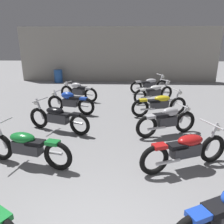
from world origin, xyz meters
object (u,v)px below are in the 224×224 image
motorcycle_left_row_4 (78,91)px  motorcycle_left_row_1 (27,146)px  motorcycle_right_row_4 (154,92)px  motorcycle_right_row_5 (149,84)px  motorcycle_right_row_2 (167,120)px  motorcycle_left_row_3 (70,102)px  motorcycle_left_row_2 (58,117)px  motorcycle_right_row_1 (186,149)px  motorcycle_right_row_3 (160,104)px  oil_drum (58,76)px

motorcycle_left_row_4 → motorcycle_left_row_1: bearing=-90.5°
motorcycle_right_row_4 → motorcycle_right_row_5: bearing=89.7°
motorcycle_right_row_2 → motorcycle_left_row_3: bearing=150.5°
motorcycle_left_row_2 → motorcycle_right_row_1: same height
motorcycle_left_row_3 → motorcycle_right_row_5: motorcycle_right_row_5 is taller
motorcycle_left_row_2 → motorcycle_right_row_3: (3.36, 1.68, 0.00)m
motorcycle_left_row_4 → oil_drum: size_ratio=2.21×
motorcycle_right_row_2 → motorcycle_right_row_4: 3.73m
motorcycle_left_row_3 → motorcycle_left_row_4: (-0.06, 1.91, 0.00)m
motorcycle_right_row_3 → motorcycle_left_row_2: bearing=-153.5°
motorcycle_right_row_1 → motorcycle_right_row_5: same height
motorcycle_left_row_2 → motorcycle_left_row_4: 3.66m
motorcycle_left_row_1 → motorcycle_right_row_3: (3.50, 3.59, 0.00)m
motorcycle_right_row_1 → motorcycle_right_row_4: 5.50m
motorcycle_right_row_4 → oil_drum: bearing=140.8°
motorcycle_left_row_4 → oil_drum: 5.18m
motorcycle_right_row_3 → motorcycle_right_row_5: (0.06, 3.81, 0.00)m
motorcycle_right_row_1 → motorcycle_right_row_3: same height
motorcycle_left_row_3 → motorcycle_right_row_2: (3.31, -1.87, 0.00)m
motorcycle_right_row_2 → motorcycle_right_row_4: motorcycle_right_row_4 is taller
motorcycle_left_row_2 → motorcycle_right_row_3: bearing=26.5°
motorcycle_left_row_1 → motorcycle_left_row_2: (0.14, 1.92, 0.00)m
motorcycle_left_row_4 → motorcycle_right_row_2: size_ratio=1.00×
motorcycle_left_row_4 → motorcycle_right_row_4: bearing=-0.8°
motorcycle_left_row_1 → motorcycle_right_row_4: same height
motorcycle_right_row_4 → oil_drum: 7.45m
motorcycle_left_row_3 → motorcycle_right_row_1: size_ratio=0.94×
motorcycle_right_row_1 → motorcycle_left_row_1: bearing=-179.6°
motorcycle_left_row_2 → motorcycle_left_row_4: size_ratio=1.10×
motorcycle_left_row_3 → motorcycle_right_row_4: (3.44, 1.86, -0.01)m
motorcycle_right_row_2 → oil_drum: motorcycle_right_row_2 is taller
motorcycle_right_row_3 → motorcycle_right_row_5: bearing=89.1°
motorcycle_right_row_4 → oil_drum: motorcycle_right_row_4 is taller
motorcycle_right_row_2 → oil_drum: size_ratio=2.21×
motorcycle_left_row_2 → motorcycle_right_row_5: (3.42, 5.49, 0.00)m
motorcycle_left_row_4 → motorcycle_right_row_1: 6.53m
motorcycle_left_row_4 → motorcycle_right_row_4: (3.50, -0.05, -0.01)m
motorcycle_left_row_3 → oil_drum: (-2.33, 6.56, -0.03)m
motorcycle_left_row_4 → motorcycle_right_row_2: same height
motorcycle_left_row_2 → motorcycle_right_row_4: 4.97m
oil_drum → motorcycle_left_row_3: bearing=-70.4°
motorcycle_right_row_1 → motorcycle_left_row_4: bearing=121.7°
motorcycle_right_row_5 → motorcycle_left_row_4: bearing=-152.5°
motorcycle_left_row_1 → motorcycle_right_row_2: size_ratio=1.14×
motorcycle_right_row_4 → motorcycle_left_row_3: bearing=-151.7°
motorcycle_left_row_1 → oil_drum: bearing=102.2°
motorcycle_right_row_2 → motorcycle_right_row_3: 1.79m
motorcycle_right_row_4 → motorcycle_right_row_2: bearing=-92.0°
motorcycle_right_row_1 → motorcycle_left_row_2: bearing=150.5°
motorcycle_right_row_1 → motorcycle_right_row_3: (0.02, 3.57, 0.00)m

